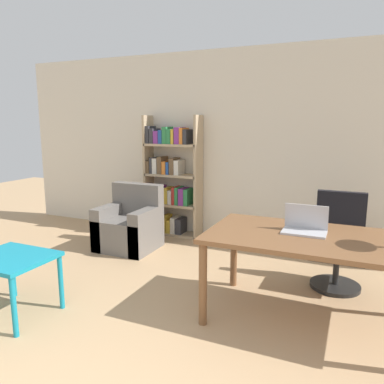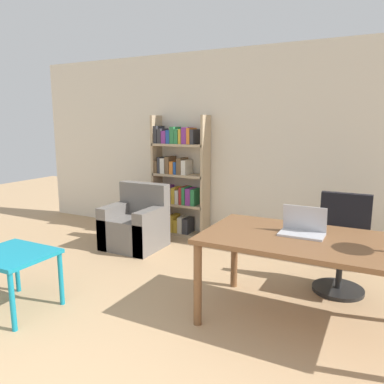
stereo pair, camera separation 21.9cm
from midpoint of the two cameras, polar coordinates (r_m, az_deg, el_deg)
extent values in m
cube|color=beige|center=(5.28, 12.51, 6.58)|extent=(8.00, 0.06, 2.70)
cube|color=brown|center=(3.26, 19.97, -7.08)|extent=(1.81, 0.97, 0.04)
cylinder|color=brown|center=(3.22, 2.88, -13.91)|extent=(0.07, 0.07, 0.72)
cylinder|color=brown|center=(3.95, 8.07, -9.25)|extent=(0.07, 0.07, 0.72)
cube|color=#B2B2B7|center=(3.31, 18.20, -6.18)|extent=(0.36, 0.22, 0.02)
cube|color=#B2B2B7|center=(3.37, 18.58, -3.83)|extent=(0.36, 0.04, 0.22)
cube|color=white|center=(3.37, 18.59, -3.80)|extent=(0.33, 0.03, 0.19)
cylinder|color=black|center=(4.24, 22.77, -13.54)|extent=(0.50, 0.50, 0.04)
cylinder|color=#262626|center=(4.18, 22.94, -11.38)|extent=(0.06, 0.06, 0.30)
cube|color=black|center=(4.11, 23.14, -8.76)|extent=(0.52, 0.52, 0.10)
cube|color=black|center=(4.23, 23.69, -3.75)|extent=(0.49, 0.08, 0.54)
cube|color=teal|center=(3.72, -24.20, -8.70)|extent=(0.68, 0.59, 0.04)
cylinder|color=teal|center=(3.45, -24.01, -15.09)|extent=(0.04, 0.04, 0.51)
cylinder|color=teal|center=(4.19, -23.77, -10.49)|extent=(0.04, 0.04, 0.51)
cylinder|color=teal|center=(3.75, -17.74, -12.51)|extent=(0.04, 0.04, 0.51)
cube|color=#66605B|center=(5.19, -7.58, -6.13)|extent=(0.74, 0.68, 0.43)
cube|color=#66605B|center=(5.29, -6.09, -0.95)|extent=(0.74, 0.16, 0.44)
cube|color=#66605B|center=(5.33, -10.18, -4.88)|extent=(0.16, 0.68, 0.58)
cube|color=#66605B|center=(5.01, -4.85, -5.76)|extent=(0.16, 0.68, 0.58)
cube|color=tan|center=(5.82, -4.30, 2.68)|extent=(0.04, 0.28, 1.80)
cube|color=tan|center=(5.43, 3.21, 2.13)|extent=(0.04, 0.28, 1.80)
cube|color=tan|center=(5.80, -0.65, -6.22)|extent=(0.83, 0.28, 0.04)
cube|color=#B72D28|center=(5.94, -3.77, -4.56)|extent=(0.07, 0.24, 0.22)
cube|color=silver|center=(5.91, -3.22, -4.78)|extent=(0.05, 0.24, 0.19)
cube|color=gold|center=(5.88, -2.77, -4.74)|extent=(0.04, 0.24, 0.21)
cube|color=brown|center=(5.85, -2.29, -4.70)|extent=(0.06, 0.24, 0.24)
cube|color=gold|center=(5.82, -1.65, -4.70)|extent=(0.08, 0.24, 0.25)
cube|color=gold|center=(5.79, -0.94, -5.07)|extent=(0.06, 0.24, 0.20)
cube|color=silver|center=(5.75, -0.28, -4.94)|extent=(0.08, 0.24, 0.24)
cube|color=#333338|center=(5.71, 0.54, -5.11)|extent=(0.09, 0.24, 0.23)
cube|color=tan|center=(5.69, -0.66, -1.88)|extent=(0.83, 0.28, 0.04)
cube|color=#B72D28|center=(5.85, -3.94, -0.37)|extent=(0.04, 0.24, 0.20)
cube|color=brown|center=(5.81, -3.36, -0.28)|extent=(0.09, 0.24, 0.23)
cube|color=#7F338C|center=(5.76, -2.55, -0.24)|extent=(0.09, 0.24, 0.26)
cube|color=silver|center=(5.73, -1.89, -0.49)|extent=(0.06, 0.24, 0.22)
cube|color=gold|center=(5.70, -1.30, -0.45)|extent=(0.06, 0.24, 0.24)
cube|color=silver|center=(5.67, -0.71, -0.67)|extent=(0.06, 0.24, 0.21)
cube|color=#B72D28|center=(5.64, -0.17, -0.47)|extent=(0.04, 0.24, 0.26)
cube|color=#2D7F47|center=(5.61, 0.29, -0.52)|extent=(0.05, 0.24, 0.26)
cube|color=#7F338C|center=(5.58, 0.98, -0.65)|extent=(0.08, 0.24, 0.25)
cube|color=#2D7F47|center=(5.55, 1.69, -0.75)|extent=(0.06, 0.24, 0.24)
cube|color=tan|center=(5.61, -0.67, 2.60)|extent=(0.83, 0.28, 0.04)
cube|color=brown|center=(5.78, -3.93, 3.91)|extent=(0.05, 0.24, 0.18)
cube|color=#333338|center=(5.75, -3.44, 4.16)|extent=(0.04, 0.24, 0.24)
cube|color=silver|center=(5.72, -2.90, 4.07)|extent=(0.07, 0.24, 0.23)
cube|color=brown|center=(5.67, -2.19, 4.17)|extent=(0.07, 0.24, 0.26)
cube|color=orange|center=(5.64, -1.54, 3.79)|extent=(0.06, 0.24, 0.19)
cube|color=#234C99|center=(5.61, -1.00, 3.73)|extent=(0.04, 0.24, 0.18)
cube|color=brown|center=(5.58, -0.39, 3.99)|extent=(0.08, 0.24, 0.24)
cube|color=silver|center=(5.55, 0.33, 3.80)|extent=(0.07, 0.24, 0.21)
cube|color=tan|center=(5.57, -0.68, 7.19)|extent=(0.83, 0.28, 0.04)
cube|color=#333338|center=(5.74, -3.98, 8.73)|extent=(0.06, 0.24, 0.26)
cube|color=#333338|center=(5.71, -3.36, 8.54)|extent=(0.07, 0.24, 0.22)
cube|color=#7F338C|center=(5.67, -2.70, 8.36)|extent=(0.08, 0.24, 0.18)
cube|color=#234C99|center=(5.63, -2.04, 8.42)|extent=(0.06, 0.24, 0.20)
cube|color=#2D7F47|center=(5.60, -1.42, 8.65)|extent=(0.07, 0.24, 0.25)
cube|color=#2D7F47|center=(5.57, -0.79, 8.48)|extent=(0.06, 0.24, 0.21)
cube|color=gold|center=(5.54, -0.22, 8.46)|extent=(0.04, 0.24, 0.21)
cube|color=#7F338C|center=(5.51, 0.43, 8.59)|extent=(0.08, 0.24, 0.24)
cube|color=orange|center=(5.47, 1.08, 8.53)|extent=(0.05, 0.24, 0.23)
cube|color=#333338|center=(5.45, 1.64, 8.41)|extent=(0.06, 0.24, 0.21)
camera|label=1|loc=(0.11, -88.31, 0.31)|focal=35.00mm
camera|label=2|loc=(0.11, 91.69, -0.31)|focal=35.00mm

